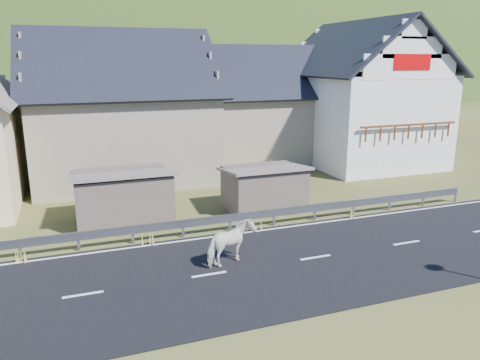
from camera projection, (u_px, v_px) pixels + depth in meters
name	position (u px, v px, depth m)	size (l,w,h in m)	color
ground	(209.00, 276.00, 15.54)	(160.00, 160.00, 0.00)	#3B3E1B
road	(209.00, 275.00, 15.53)	(60.00, 7.00, 0.04)	black
lane_markings	(209.00, 274.00, 15.53)	(60.00, 6.60, 0.01)	silver
guardrail	(183.00, 224.00, 18.74)	(28.10, 0.09, 0.75)	#93969B
shed_left	(123.00, 197.00, 20.50)	(4.30, 3.30, 2.40)	#706052
shed_right	(264.00, 189.00, 22.24)	(3.80, 2.90, 2.20)	#706052
house_stone_a	(120.00, 100.00, 27.67)	(10.80, 9.80, 8.90)	gray
house_stone_b	(262.00, 99.00, 32.93)	(9.80, 8.80, 8.10)	gray
house_white	(360.00, 88.00, 31.99)	(8.80, 10.80, 9.70)	white
mountain	(93.00, 129.00, 185.80)	(440.00, 280.00, 260.00)	#293E16
horse	(231.00, 243.00, 16.18)	(1.80, 0.82, 1.52)	white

